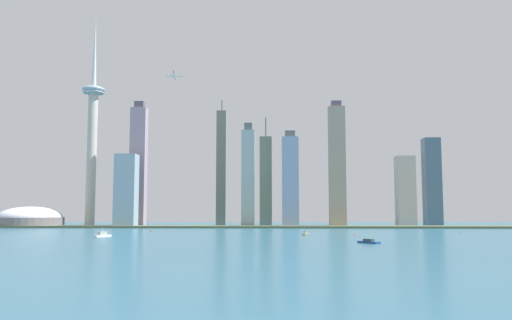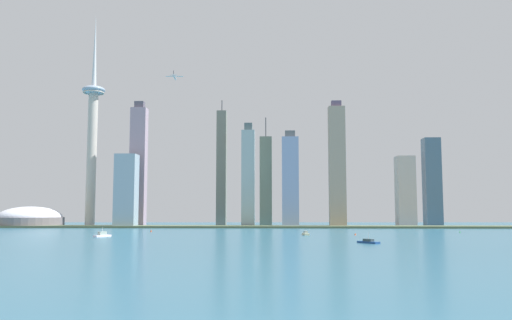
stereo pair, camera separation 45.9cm
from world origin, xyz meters
name	(u,v)px [view 1 (the left image)]	position (x,y,z in m)	size (l,w,h in m)	color
ground_plane	(256,259)	(0.00, 0.00, 0.00)	(6000.00, 6000.00, 0.00)	#2C617A
waterfront_pier	(269,227)	(0.00, 440.27, 1.36)	(794.59, 45.43, 2.71)	#536043
observation_tower	(92,130)	(-253.85, 483.28, 137.75)	(32.81, 32.81, 308.83)	beige
stadium_dome	(30,219)	(-331.43, 465.78, 11.06)	(90.21, 90.21, 29.71)	slate
skyscraper_0	(123,193)	(-226.42, 549.17, 48.92)	(16.35, 16.53, 102.68)	slate
skyscraper_1	(248,177)	(-28.68, 476.16, 69.08)	(18.21, 24.38, 144.78)	#9AB3B8
skyscraper_2	(266,182)	(-4.63, 504.27, 64.37)	(17.40, 27.10, 158.21)	slate
skyscraper_3	(138,166)	(-183.74, 474.54, 85.55)	(21.76, 17.34, 177.00)	#A38B9D
skyscraper_4	(222,168)	(-74.21, 552.75, 88.63)	(14.83, 18.53, 194.75)	slate
skyscraper_5	(337,165)	(92.79, 457.29, 83.51)	(22.10, 15.29, 172.02)	tan
skyscraper_6	(405,191)	(196.16, 508.67, 50.33)	(25.38, 25.26, 100.67)	#C2AFA2
skyscraper_7	(126,191)	(-190.17, 440.13, 48.88)	(27.97, 23.95, 97.75)	#93AEC1
skyscraper_8	(432,182)	(236.10, 514.30, 63.84)	(23.14, 21.90, 127.68)	#466277
skyscraper_9	(290,181)	(29.34, 459.69, 62.85)	(22.52, 20.39, 131.15)	#899FCA
boat_0	(306,234)	(37.01, 236.75, 1.46)	(6.26, 14.28, 4.04)	beige
boat_1	(102,235)	(-140.51, 200.01, 1.62)	(12.29, 16.94, 8.63)	white
boat_3	(369,242)	(73.75, 118.93, 1.12)	(14.28, 16.79, 7.69)	navy
channel_buoy_0	(355,234)	(82.93, 240.21, 0.98)	(1.82, 1.82, 1.97)	#E54C19
channel_buoy_1	(151,230)	(-123.32, 305.50, 1.42)	(1.63, 1.63, 2.85)	#E54C19
channel_buoy_2	(460,232)	(198.86, 298.90, 0.85)	(1.35, 1.35, 1.70)	green
airplane	(175,77)	(-125.56, 430.35, 200.89)	(23.74, 24.37, 7.38)	silver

